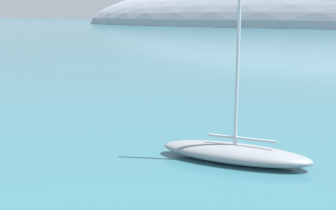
# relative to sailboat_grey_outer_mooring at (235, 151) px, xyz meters

# --- Properties ---
(sailboat_grey_outer_mooring) EXTENTS (7.30, 2.15, 10.47)m
(sailboat_grey_outer_mooring) POSITION_rel_sailboat_grey_outer_mooring_xyz_m (0.00, 0.00, 0.00)
(sailboat_grey_outer_mooring) COLOR gray
(sailboat_grey_outer_mooring) RESTS_ON water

